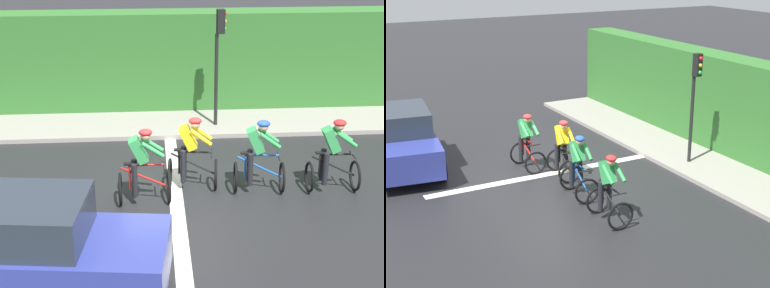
# 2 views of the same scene
# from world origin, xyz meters

# --- Properties ---
(ground_plane) EXTENTS (80.00, 80.00, 0.00)m
(ground_plane) POSITION_xyz_m (0.00, 0.00, 0.00)
(ground_plane) COLOR black
(sidewalk_kerb) EXTENTS (2.80, 18.44, 0.12)m
(sidewalk_kerb) POSITION_xyz_m (-4.65, 2.00, 0.06)
(sidewalk_kerb) COLOR gray
(sidewalk_kerb) RESTS_ON ground
(stone_wall_low) EXTENTS (0.44, 18.44, 0.55)m
(stone_wall_low) POSITION_xyz_m (-5.55, 2.00, 0.28)
(stone_wall_low) COLOR tan
(stone_wall_low) RESTS_ON ground
(hedge_wall) EXTENTS (1.10, 18.44, 3.00)m
(hedge_wall) POSITION_xyz_m (-5.85, 2.00, 1.50)
(hedge_wall) COLOR #2D6628
(hedge_wall) RESTS_ON ground
(road_marking_stop_line) EXTENTS (7.00, 0.30, 0.01)m
(road_marking_stop_line) POSITION_xyz_m (0.00, -0.09, 0.00)
(road_marking_stop_line) COLOR silver
(road_marking_stop_line) RESTS_ON ground
(cyclist_lead) EXTENTS (0.70, 1.09, 1.66)m
(cyclist_lead) POSITION_xyz_m (0.02, 3.31, 0.80)
(cyclist_lead) COLOR black
(cyclist_lead) RESTS_ON ground
(cyclist_second) EXTENTS (0.77, 1.13, 1.66)m
(cyclist_second) POSITION_xyz_m (-0.06, 1.69, 0.80)
(cyclist_second) COLOR black
(cyclist_second) RESTS_ON ground
(cyclist_mid) EXTENTS (0.80, 1.15, 1.66)m
(cyclist_mid) POSITION_xyz_m (-0.34, 0.26, 0.80)
(cyclist_mid) COLOR black
(cyclist_mid) RESTS_ON ground
(cyclist_fourth) EXTENTS (0.71, 1.10, 1.66)m
(cyclist_fourth) POSITION_xyz_m (0.29, -0.80, 0.80)
(cyclist_fourth) COLOR black
(cyclist_fourth) RESTS_ON ground
(car_navy) EXTENTS (2.25, 4.27, 1.76)m
(car_navy) POSITION_xyz_m (3.41, -2.48, 0.87)
(car_navy) COLOR navy
(car_navy) RESTS_ON ground
(traffic_light_near_crossing) EXTENTS (0.22, 0.31, 3.34)m
(traffic_light_near_crossing) POSITION_xyz_m (-4.05, 1.28, 2.22)
(traffic_light_near_crossing) COLOR black
(traffic_light_near_crossing) RESTS_ON ground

